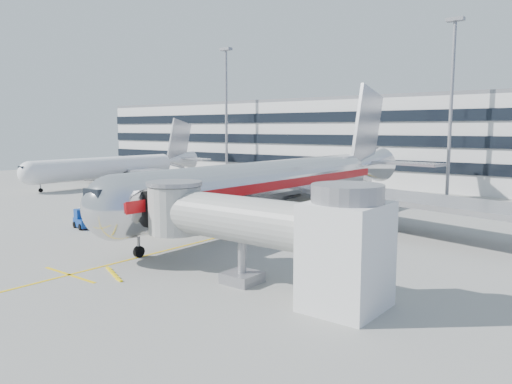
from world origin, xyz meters
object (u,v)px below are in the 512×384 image
Objects in this scene: cargo_container_left at (88,214)px; belt_loader at (164,226)px; cargo_container_right at (155,211)px; baggage_tug at (84,220)px; main_jet at (284,182)px; cargo_container_front at (112,219)px; ramp_worker at (134,219)px.

belt_loader is at bearing 5.37° from cargo_container_left.
baggage_tug is at bearing -102.44° from cargo_container_right.
main_jet is at bearing 33.20° from cargo_container_right.
baggage_tug reaches higher than cargo_container_right.
main_jet is 18.34m from cargo_container_front.
cargo_container_right is at bearing 91.66° from cargo_container_front.
cargo_container_right is at bearing 77.56° from baggage_tug.
cargo_container_left is 7.17m from ramp_worker.
cargo_container_right is 0.92× the size of ramp_worker.
main_jet reaches higher than cargo_container_left.
main_jet is at bearing 38.13° from cargo_container_left.
cargo_container_right is at bearing -146.80° from main_jet.
ramp_worker is (-9.63, -12.63, -3.29)m from main_jet.
cargo_container_left is at bearing 174.71° from cargo_container_front.
baggage_tug is at bearing -39.40° from cargo_container_left.
ramp_worker is (2.16, 1.00, 0.08)m from cargo_container_front.
baggage_tug is 1.62× the size of cargo_container_front.
cargo_container_front is (-11.79, -13.63, -3.37)m from main_jet.
belt_loader is at bearing 24.05° from baggage_tug.
cargo_container_right is (1.74, 7.88, 0.05)m from baggage_tug.
ramp_worker is at bearing -64.12° from cargo_container_right.
cargo_container_left is 5.01m from cargo_container_front.
baggage_tug is 5.10m from ramp_worker.
cargo_container_right is at bearing 84.26° from ramp_worker.
ramp_worker is at bearing 24.87° from cargo_container_front.
cargo_container_front is at bearing 47.36° from baggage_tug.
ramp_worker is at bearing -172.74° from belt_loader.
main_jet is 14.69m from cargo_container_right.
cargo_container_left is 0.94× the size of cargo_container_right.
belt_loader is 6.29m from cargo_container_front.
cargo_container_right is 1.01× the size of cargo_container_front.
cargo_container_right reaches higher than cargo_container_front.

